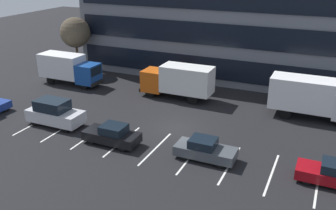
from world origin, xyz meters
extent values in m
plane|color=black|center=(0.00, 0.00, 0.00)|extent=(120.00, 120.00, 0.00)
cube|color=slate|center=(0.00, 18.00, 7.20)|extent=(34.94, 13.15, 14.40)
cube|color=black|center=(0.00, 11.37, 1.98)|extent=(33.54, 0.16, 2.30)
cube|color=black|center=(0.00, 11.37, 5.58)|extent=(33.54, 0.16, 2.30)
cube|color=silver|center=(-11.20, -4.03, 0.00)|extent=(0.14, 5.40, 0.01)
cube|color=silver|center=(-8.40, -4.03, 0.00)|extent=(0.14, 5.40, 0.01)
cube|color=silver|center=(-5.60, -4.03, 0.00)|extent=(0.14, 5.40, 0.01)
cube|color=silver|center=(-2.80, -4.03, 0.00)|extent=(0.14, 5.40, 0.01)
cube|color=silver|center=(0.00, -4.03, 0.00)|extent=(0.14, 5.40, 0.01)
cube|color=silver|center=(2.80, -4.03, 0.00)|extent=(0.14, 5.40, 0.01)
cube|color=silver|center=(5.60, -4.03, 0.00)|extent=(0.14, 5.40, 0.01)
cube|color=silver|center=(8.40, -4.03, 0.00)|extent=(0.14, 5.40, 0.01)
cube|color=silver|center=(11.20, -4.03, 0.00)|extent=(0.14, 5.40, 0.01)
cube|color=white|center=(8.88, 6.52, 2.16)|extent=(5.23, 2.51, 2.72)
cylinder|color=black|center=(7.83, 7.56, 0.50)|extent=(1.01, 0.30, 1.01)
cylinder|color=black|center=(7.83, 5.49, 0.50)|extent=(1.01, 0.30, 1.01)
cube|color=#D85914|center=(-5.20, 6.40, 1.52)|extent=(2.10, 2.29, 2.10)
cube|color=black|center=(-6.23, 6.40, 1.94)|extent=(0.06, 1.92, 0.92)
cube|color=white|center=(-1.68, 6.40, 2.05)|extent=(4.95, 2.38, 2.57)
cube|color=black|center=(-6.30, 6.40, 0.62)|extent=(0.19, 2.29, 0.38)
cylinder|color=black|center=(-5.20, 5.42, 0.48)|extent=(0.95, 0.29, 0.95)
cylinder|color=black|center=(-5.20, 7.38, 0.48)|extent=(0.95, 0.29, 0.95)
cylinder|color=black|center=(-0.69, 5.42, 0.48)|extent=(0.95, 0.29, 0.95)
cylinder|color=black|center=(-0.69, 7.38, 0.48)|extent=(0.95, 0.29, 0.95)
cube|color=#194799|center=(-12.62, 5.60, 1.49)|extent=(2.04, 2.23, 2.04)
cube|color=black|center=(-11.62, 5.60, 1.90)|extent=(0.06, 1.87, 0.90)
cube|color=white|center=(-16.06, 5.60, 2.00)|extent=(4.83, 2.32, 2.51)
cube|color=black|center=(-11.55, 5.60, 0.60)|extent=(0.19, 2.23, 0.37)
cylinder|color=black|center=(-12.62, 6.55, 0.46)|extent=(0.93, 0.28, 0.93)
cylinder|color=black|center=(-12.62, 4.64, 0.46)|extent=(0.93, 0.28, 0.93)
cylinder|color=black|center=(-17.03, 6.55, 0.46)|extent=(0.93, 0.28, 0.93)
cylinder|color=black|center=(-17.03, 4.64, 0.46)|extent=(0.93, 0.28, 0.93)
cube|color=black|center=(-3.35, -4.63, 0.59)|extent=(4.27, 1.79, 0.70)
cube|color=black|center=(-3.13, -4.63, 1.23)|extent=(1.79, 1.57, 0.60)
cylinder|color=black|center=(-4.71, -5.40, 0.30)|extent=(0.60, 0.22, 0.60)
cylinder|color=black|center=(-4.71, -3.85, 0.30)|extent=(0.60, 0.22, 0.60)
cylinder|color=black|center=(-1.98, -5.40, 0.30)|extent=(0.60, 0.22, 0.60)
cylinder|color=black|center=(-1.98, -3.85, 0.30)|extent=(0.60, 0.22, 0.60)
cube|color=maroon|center=(11.90, -3.66, 0.57)|extent=(4.19, 1.75, 0.68)
cylinder|color=black|center=(10.56, -4.42, 0.29)|extent=(0.58, 0.21, 0.58)
cylinder|color=black|center=(10.56, -2.90, 0.29)|extent=(0.58, 0.21, 0.58)
cube|color=#474C51|center=(3.83, -3.96, 0.58)|extent=(4.22, 1.77, 0.69)
cube|color=black|center=(3.62, -3.96, 1.22)|extent=(1.77, 1.56, 0.59)
cylinder|color=black|center=(5.18, -3.19, 0.29)|extent=(0.59, 0.22, 0.59)
cylinder|color=black|center=(5.18, -4.72, 0.29)|extent=(0.59, 0.22, 0.59)
cylinder|color=black|center=(2.48, -3.19, 0.29)|extent=(0.59, 0.22, 0.59)
cylinder|color=black|center=(2.48, -4.72, 0.29)|extent=(0.59, 0.22, 0.59)
cylinder|color=black|center=(-15.43, -3.29, 0.28)|extent=(0.21, 0.56, 0.56)
cube|color=silver|center=(-9.40, -3.65, 0.79)|extent=(4.78, 2.03, 0.99)
cube|color=black|center=(-9.64, -3.65, 1.72)|extent=(2.63, 1.78, 0.88)
cylinder|color=black|center=(-7.87, -2.76, 0.35)|extent=(0.71, 0.23, 0.71)
cylinder|color=black|center=(-7.87, -4.54, 0.35)|extent=(0.71, 0.23, 0.71)
cylinder|color=black|center=(-10.93, -2.76, 0.35)|extent=(0.71, 0.23, 0.71)
cylinder|color=black|center=(-10.93, -4.54, 0.35)|extent=(0.71, 0.23, 0.71)
cylinder|color=#473323|center=(-17.00, 9.59, 1.73)|extent=(0.28, 0.28, 3.45)
sphere|color=#4C4233|center=(-17.00, 9.59, 4.84)|extent=(3.52, 3.52, 3.52)
camera|label=1|loc=(10.93, -26.00, 13.18)|focal=40.33mm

